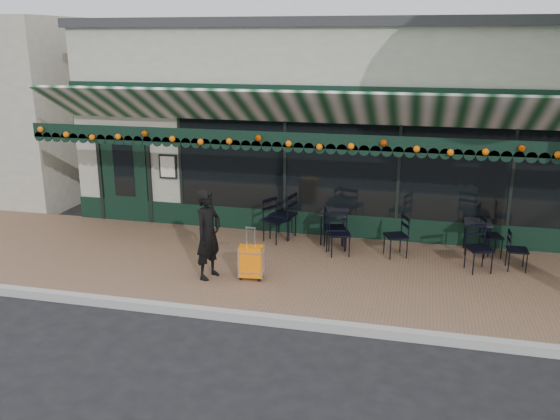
% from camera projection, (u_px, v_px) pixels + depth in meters
% --- Properties ---
extents(ground, '(80.00, 80.00, 0.00)m').
position_uv_depth(ground, '(289.00, 324.00, 9.22)').
color(ground, black).
rests_on(ground, ground).
extents(sidewalk, '(18.00, 4.00, 0.15)m').
position_uv_depth(sidewalk, '(313.00, 272.00, 11.06)').
color(sidewalk, brown).
rests_on(sidewalk, ground).
extents(curb, '(18.00, 0.16, 0.15)m').
position_uv_depth(curb, '(288.00, 322.00, 9.12)').
color(curb, '#9E9E99').
rests_on(curb, ground).
extents(restaurant_building, '(12.00, 9.60, 4.50)m').
position_uv_depth(restaurant_building, '(354.00, 116.00, 15.90)').
color(restaurant_building, gray).
rests_on(restaurant_building, ground).
extents(woman, '(0.55, 0.68, 1.61)m').
position_uv_depth(woman, '(208.00, 234.00, 10.42)').
color(woman, black).
rests_on(woman, sidewalk).
extents(suitcase, '(0.44, 0.28, 0.96)m').
position_uv_depth(suitcase, '(251.00, 262.00, 10.47)').
color(suitcase, orange).
rests_on(suitcase, sidewalk).
extents(cafe_table_a, '(0.52, 0.52, 0.64)m').
position_uv_depth(cafe_table_a, '(478.00, 225.00, 11.71)').
color(cafe_table_a, black).
rests_on(cafe_table_a, sidewalk).
extents(cafe_table_b, '(0.55, 0.55, 0.68)m').
position_uv_depth(cafe_table_b, '(334.00, 215.00, 12.25)').
color(cafe_table_b, black).
rests_on(cafe_table_b, sidewalk).
extents(chair_a_left, '(0.55, 0.55, 0.83)m').
position_uv_depth(chair_a_left, '(396.00, 236.00, 11.55)').
color(chair_a_left, black).
rests_on(chair_a_left, sidewalk).
extents(chair_a_right, '(0.49, 0.49, 0.80)m').
position_uv_depth(chair_a_right, '(491.00, 237.00, 11.55)').
color(chair_a_right, black).
rests_on(chair_a_right, sidewalk).
extents(chair_a_front, '(0.56, 0.56, 0.86)m').
position_uv_depth(chair_a_front, '(479.00, 249.00, 10.80)').
color(chair_a_front, black).
rests_on(chair_a_front, sidewalk).
extents(chair_a_extra, '(0.39, 0.39, 0.75)m').
position_uv_depth(chair_a_extra, '(517.00, 250.00, 10.88)').
color(chair_a_extra, black).
rests_on(chair_a_extra, sidewalk).
extents(chair_b_left, '(0.60, 0.60, 1.00)m').
position_uv_depth(chair_b_left, '(283.00, 215.00, 12.62)').
color(chair_b_left, black).
rests_on(chair_b_left, sidewalk).
extents(chair_b_right, '(0.55, 0.55, 0.88)m').
position_uv_depth(chair_b_right, '(335.00, 228.00, 11.93)').
color(chair_b_right, black).
rests_on(chair_b_right, sidewalk).
extents(chair_b_front, '(0.53, 0.53, 0.85)m').
position_uv_depth(chair_b_front, '(339.00, 234.00, 11.64)').
color(chair_b_front, black).
rests_on(chair_b_front, sidewalk).
extents(chair_solo, '(0.63, 0.63, 0.92)m').
position_uv_depth(chair_solo, '(276.00, 220.00, 12.39)').
color(chair_solo, black).
rests_on(chair_solo, sidewalk).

